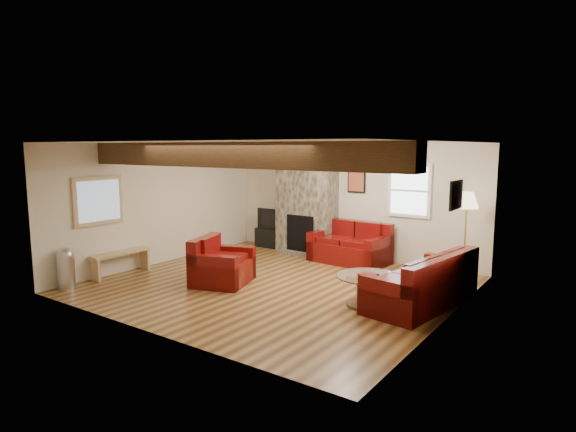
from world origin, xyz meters
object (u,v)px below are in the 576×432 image
Objects in this scene: armchair_red at (223,261)px; coffee_table at (368,291)px; loveseat at (349,243)px; sofa_three at (422,279)px; television at (274,219)px; tv_cabinet at (274,238)px; floor_lamp at (467,205)px.

armchair_red is 2.70m from coffee_table.
loveseat reaches higher than coffee_table.
sofa_three is 3.44m from armchair_red.
sofa_three is 2.07× the size of armchair_red.
armchair_red is (-1.11, -2.72, -0.01)m from loveseat.
loveseat is (-2.22, 1.82, 0.01)m from sofa_three.
television is (-2.21, 0.30, 0.28)m from loveseat.
tv_cabinet is (-1.10, 3.02, -0.18)m from armchair_red.
sofa_three reaches higher than tv_cabinet.
coffee_table is 1.15× the size of television.
television reaches higher than loveseat.
loveseat is at bearing 123.75° from coffee_table.
sofa_three is at bearing -25.62° from television.
floor_lamp is at bearing 5.07° from loveseat.
armchair_red is 0.63× the size of floor_lamp.
coffee_table is 2.75m from floor_lamp.
sofa_three is 0.85m from coffee_table.
armchair_red reaches higher than sofa_three.
tv_cabinet is 0.57× the size of floor_lamp.
loveseat is 2.25m from television.
tv_cabinet is (-3.78, 2.64, -0.01)m from coffee_table.
floor_lamp is (0.13, 1.85, 0.98)m from sofa_three.
floor_lamp is (4.56, -0.27, 1.15)m from tv_cabinet.
armchair_red is 1.10× the size of tv_cabinet.
sofa_three is 4.91m from tv_cabinet.
sofa_three is at bearing 38.56° from coffee_table.
floor_lamp reaches higher than tv_cabinet.
tv_cabinet is at bearing 1.47° from armchair_red.
loveseat is 0.99× the size of floor_lamp.
television reaches higher than armchair_red.
sofa_three is at bearing -94.11° from floor_lamp.
loveseat is 2.24m from tv_cabinet.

